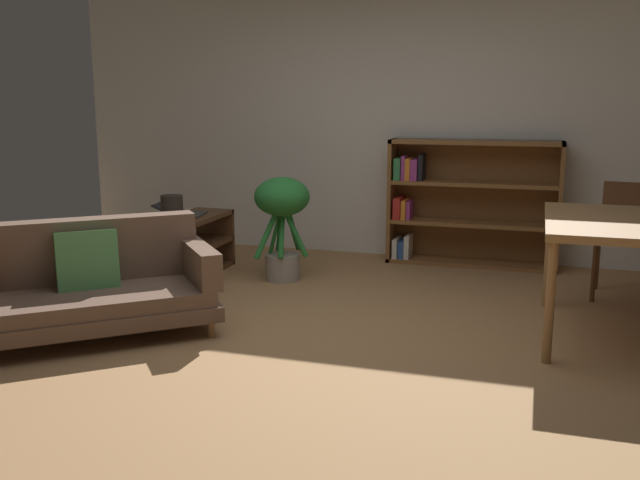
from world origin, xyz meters
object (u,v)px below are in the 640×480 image
bookshelf (464,202)px  fabric_couch (56,286)px  open_laptop (182,212)px  dining_table (623,231)px  media_console (190,247)px  desk_speaker (172,208)px  potted_floor_plant (282,213)px  dining_chair_near (625,232)px

bookshelf → fabric_couch: bearing=-128.1°
open_laptop → dining_table: 3.60m
media_console → desk_speaker: 0.42m
fabric_couch → bookshelf: size_ratio=1.28×
open_laptop → potted_floor_plant: 0.93m
potted_floor_plant → dining_chair_near: (2.74, 0.32, -0.06)m
desk_speaker → bookshelf: bearing=31.7°
desk_speaker → dining_chair_near: (3.61, 0.63, -0.11)m
dining_chair_near → bookshelf: size_ratio=0.57×
media_console → bookshelf: (2.23, 1.22, 0.32)m
media_console → potted_floor_plant: 0.89m
open_laptop → dining_chair_near: bearing=5.6°
dining_table → media_console: bearing=169.5°
open_laptop → desk_speaker: desk_speaker is taller
potted_floor_plant → dining_table: 2.71m
dining_chair_near → potted_floor_plant: bearing=-173.3°
dining_table → bookshelf: bookshelf is taller
bookshelf → media_console: bearing=-151.3°
open_laptop → dining_table: (3.53, -0.72, 0.16)m
open_laptop → desk_speaker: (0.05, -0.27, 0.08)m
desk_speaker → dining_chair_near: bearing=9.8°
desk_speaker → open_laptop: bearing=100.7°
desk_speaker → potted_floor_plant: 0.93m
desk_speaker → potted_floor_plant: potted_floor_plant is taller
dining_chair_near → fabric_couch: bearing=-149.4°
media_console → bookshelf: size_ratio=0.68×
fabric_couch → dining_table: size_ratio=1.51×
desk_speaker → dining_chair_near: dining_chair_near is taller
media_console → dining_table: bearing=-10.5°
desk_speaker → dining_table: 3.51m
potted_floor_plant → dining_table: bearing=-16.2°
fabric_couch → open_laptop: (-0.04, 1.79, 0.21)m
desk_speaker → bookshelf: (2.29, 1.41, -0.05)m
fabric_couch → media_console: fabric_couch is taller
media_console → dining_chair_near: 3.60m
potted_floor_plant → fabric_couch: bearing=-116.1°
fabric_couch → dining_table: bearing=17.1°
potted_floor_plant → dining_table: size_ratio=0.67×
media_console → dining_table: (3.42, -0.64, 0.45)m
fabric_couch → potted_floor_plant: bearing=63.9°
potted_floor_plant → bookshelf: size_ratio=0.57×
fabric_couch → dining_chair_near: bearing=30.6°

